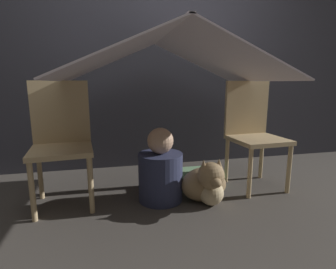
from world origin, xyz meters
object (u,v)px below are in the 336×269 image
(chair_right, at_px, (253,130))
(person_front, at_px, (160,171))
(dog, at_px, (206,182))
(chair_left, at_px, (62,138))

(chair_right, relative_size, person_front, 1.60)
(chair_right, relative_size, dog, 2.40)
(chair_left, relative_size, chair_right, 1.00)
(chair_left, xyz_separation_m, dog, (1.05, -0.28, -0.33))
(chair_left, height_order, chair_right, same)
(person_front, distance_m, dog, 0.36)
(chair_left, distance_m, dog, 1.14)
(chair_left, bearing_deg, chair_right, -5.53)
(chair_left, relative_size, dog, 2.40)
(chair_left, xyz_separation_m, person_front, (0.73, -0.15, -0.27))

